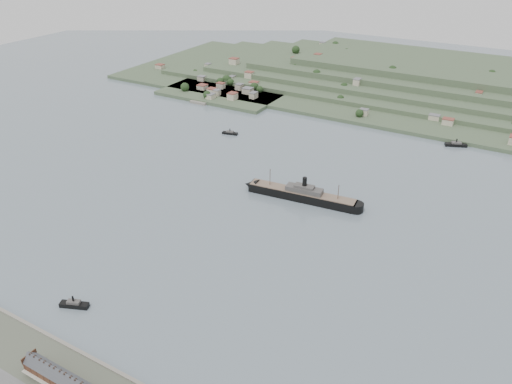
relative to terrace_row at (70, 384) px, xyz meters
The scene contains 7 objects.
ground 168.46m from the terrace_row, 86.59° to the left, with size 1400.00×1400.00×0.00m, color slate.
terrace_row is the anchor object (origin of this frame).
far_peninsula 562.42m from the terrace_row, 86.14° to the left, with size 760.00×309.00×30.00m.
steamship 221.39m from the terrace_row, 87.14° to the left, with size 99.37×20.80×23.84m.
tugboat 63.09m from the terrace_row, 136.83° to the left, with size 17.11×10.34×7.50m.
ferry_west 327.78m from the terrace_row, 109.55° to the left, with size 16.85×7.93×6.10m.
ferry_east 405.35m from the terrace_row, 75.85° to the left, with size 21.32×13.00×7.75m.
Camera 1 is at (143.82, -263.18, 195.12)m, focal length 35.00 mm.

